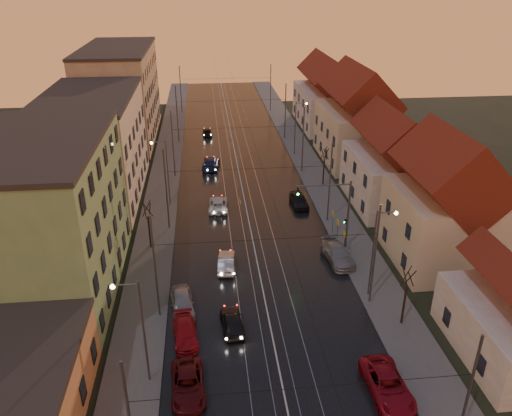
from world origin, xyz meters
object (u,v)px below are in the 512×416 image
object	(u,v)px
driving_car_4	(207,132)
driving_car_3	(211,163)
driving_car_0	(232,322)
driving_car_1	(226,262)
parked_left_1	(188,384)
parked_left_3	(182,302)
street_lamp_0	(138,323)
traffic_light_mast	(339,207)
parked_right_2	(299,200)
parked_left_2	(185,332)
street_lamp_1	(377,245)
parked_right_1	(338,254)
street_lamp_3	(297,123)
parked_right_0	(387,385)
street_lamp_2	(165,166)
driving_car_2	(218,204)

from	to	relation	value
driving_car_4	driving_car_3	bearing A→B (deg)	89.40
driving_car_0	driving_car_1	bearing A→B (deg)	-94.97
driving_car_3	parked_left_1	size ratio (longest dim) A/B	1.12
parked_left_3	parked_left_1	bearing A→B (deg)	-93.12
street_lamp_0	driving_car_4	xyz separation A→B (m)	(5.13, 55.08, -4.26)
traffic_light_mast	parked_right_2	size ratio (longest dim) A/B	1.66
parked_left_2	driving_car_3	bearing A→B (deg)	79.29
street_lamp_1	parked_left_2	xyz separation A→B (m)	(-15.60, -3.97, -4.27)
driving_car_1	parked_right_1	xyz separation A→B (m)	(10.54, 0.22, 0.07)
street_lamp_3	parked_right_0	world-z (taller)	street_lamp_3
driving_car_3	parked_left_1	distance (m)	41.11
parked_right_0	driving_car_0	bearing A→B (deg)	139.76
street_lamp_2	street_lamp_0	bearing A→B (deg)	-90.00
street_lamp_3	parked_right_0	bearing A→B (deg)	-93.00
driving_car_1	street_lamp_1	bearing A→B (deg)	160.16
street_lamp_0	street_lamp_3	size ratio (longest dim) A/B	1.00
street_lamp_1	driving_car_2	xyz separation A→B (m)	(-12.32, 18.28, -4.25)
traffic_light_mast	parked_right_1	size ratio (longest dim) A/B	1.39
traffic_light_mast	parked_right_1	bearing A→B (deg)	-99.84
traffic_light_mast	driving_car_1	world-z (taller)	traffic_light_mast
parked_left_2	street_lamp_1	bearing A→B (deg)	7.98
street_lamp_2	driving_car_1	distance (m)	16.30
traffic_light_mast	driving_car_0	distance (m)	16.11
parked_left_3	parked_right_2	world-z (taller)	parked_left_3
parked_left_2	parked_right_1	xyz separation A→B (m)	(14.10, 9.70, 0.14)
street_lamp_0	parked_left_1	world-z (taller)	street_lamp_0
street_lamp_0	driving_car_1	size ratio (longest dim) A/B	1.93
driving_car_1	parked_right_0	size ratio (longest dim) A/B	0.80
parked_left_1	traffic_light_mast	bearing A→B (deg)	47.36
street_lamp_2	parked_right_2	size ratio (longest dim) A/B	1.84
driving_car_3	street_lamp_0	bearing A→B (deg)	89.40
driving_car_4	parked_left_3	distance (m)	47.54
traffic_light_mast	parked_left_3	world-z (taller)	traffic_light_mast
driving_car_0	parked_left_3	size ratio (longest dim) A/B	0.90
driving_car_2	parked_left_3	size ratio (longest dim) A/B	1.04
street_lamp_3	driving_car_2	distance (m)	21.99
street_lamp_2	parked_right_2	xyz separation A→B (m)	(15.30, -1.83, -4.15)
driving_car_1	parked_left_2	bearing A→B (deg)	74.13
driving_car_2	driving_car_0	bearing A→B (deg)	94.43
driving_car_0	street_lamp_2	bearing A→B (deg)	-80.05
parked_left_1	parked_right_1	size ratio (longest dim) A/B	0.91
street_lamp_2	driving_car_2	world-z (taller)	street_lamp_2
parked_left_2	parked_right_1	bearing A→B (deg)	28.23
parked_right_1	driving_car_1	bearing A→B (deg)	175.45
driving_car_3	parked_right_1	distance (m)	28.44
driving_car_0	parked_left_2	bearing A→B (deg)	7.74
traffic_light_mast	parked_left_3	bearing A→B (deg)	-150.48
parked_right_1	street_lamp_1	bearing A→B (deg)	-81.04
street_lamp_1	driving_car_0	world-z (taller)	street_lamp_1
street_lamp_2	driving_car_2	distance (m)	7.47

